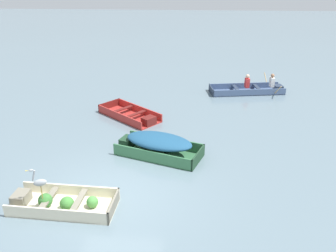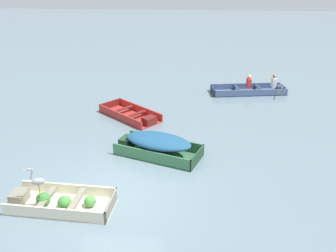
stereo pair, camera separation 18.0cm
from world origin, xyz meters
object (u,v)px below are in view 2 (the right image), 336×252
skiff_red_near_moored (132,115)px  heron_on_dinghy (37,181)px  rowboat_slate_blue_with_crew (253,89)px  dinghy_cream_foreground (58,202)px  skiff_green_mid_moored (157,143)px

skiff_red_near_moored → heron_on_dinghy: bearing=-101.9°
rowboat_slate_blue_with_crew → heron_on_dinghy: heron_on_dinghy is taller
dinghy_cream_foreground → skiff_red_near_moored: (0.91, 5.96, -0.03)m
rowboat_slate_blue_with_crew → skiff_green_mid_moored: bearing=-120.9°
skiff_red_near_moored → rowboat_slate_blue_with_crew: 6.24m
skiff_red_near_moored → skiff_green_mid_moored: 3.28m
dinghy_cream_foreground → rowboat_slate_blue_with_crew: rowboat_slate_blue_with_crew is taller
heron_on_dinghy → rowboat_slate_blue_with_crew: bearing=56.0°
dinghy_cream_foreground → skiff_red_near_moored: 6.03m
skiff_red_near_moored → rowboat_slate_blue_with_crew: bearing=33.7°
skiff_red_near_moored → skiff_green_mid_moored: (1.32, -2.99, 0.29)m
skiff_green_mid_moored → rowboat_slate_blue_with_crew: 7.53m
dinghy_cream_foreground → heron_on_dinghy: (-0.38, -0.16, 0.72)m
skiff_green_mid_moored → heron_on_dinghy: heron_on_dinghy is taller
skiff_red_near_moored → rowboat_slate_blue_with_crew: (5.19, 3.46, 0.06)m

